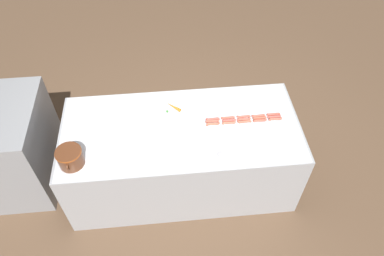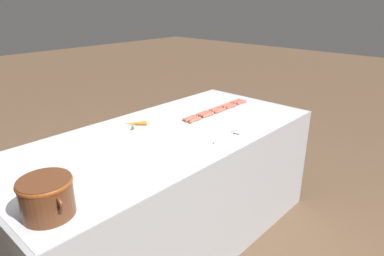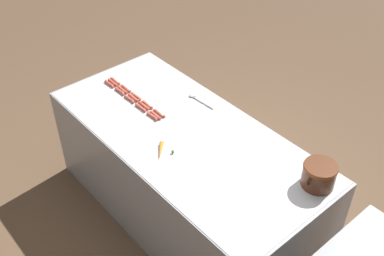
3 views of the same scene
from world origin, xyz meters
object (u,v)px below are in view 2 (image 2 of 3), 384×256
at_px(hot_dog_4, 195,120).
at_px(bean_pot, 46,195).
at_px(hot_dog_1, 231,106).
at_px(hot_dog_8, 206,114).
at_px(hot_dog_11, 226,105).
at_px(hot_dog_12, 214,109).
at_px(hot_dog_5, 238,102).
at_px(hot_dog_6, 228,105).
at_px(hot_dog_9, 191,119).
at_px(hot_dog_3, 208,115).
at_px(hot_dog_7, 217,110).
at_px(hot_dog_13, 202,113).
at_px(carrot, 135,124).
at_px(hot_dog_2, 220,110).
at_px(hot_dog_14, 190,118).
at_px(hot_dog_0, 241,102).
at_px(hot_dog_10, 235,101).
at_px(serving_spoon, 232,134).

bearing_deg(hot_dog_4, bean_pot, 104.29).
distance_m(hot_dog_1, hot_dog_8, 0.29).
relative_size(hot_dog_11, hot_dog_12, 1.00).
distance_m(hot_dog_5, bean_pot, 1.86).
bearing_deg(hot_dog_6, hot_dog_5, -89.70).
relative_size(hot_dog_9, hot_dog_11, 1.00).
relative_size(hot_dog_3, hot_dog_4, 1.00).
height_order(hot_dog_3, hot_dog_9, same).
distance_m(hot_dog_1, hot_dog_7, 0.15).
height_order(hot_dog_6, hot_dog_13, same).
distance_m(hot_dog_6, bean_pot, 1.72).
relative_size(hot_dog_4, carrot, 0.90).
relative_size(hot_dog_6, hot_dog_11, 1.00).
bearing_deg(hot_dog_13, hot_dog_9, 100.68).
xyz_separation_m(hot_dog_4, hot_dog_8, (0.03, -0.16, 0.00)).
bearing_deg(hot_dog_6, hot_dog_2, 102.32).
height_order(hot_dog_2, hot_dog_14, same).
height_order(hot_dog_0, carrot, carrot).
height_order(hot_dog_1, hot_dog_14, same).
relative_size(hot_dog_1, hot_dog_2, 1.00).
bearing_deg(hot_dog_11, hot_dog_10, -87.96).
xyz_separation_m(hot_dog_5, serving_spoon, (-0.39, 0.61, -0.00)).
bearing_deg(hot_dog_1, hot_dog_3, 90.01).
distance_m(hot_dog_4, hot_dog_10, 0.59).
bearing_deg(hot_dog_1, hot_dog_4, 90.05).
height_order(hot_dog_3, hot_dog_14, same).
distance_m(hot_dog_2, hot_dog_14, 0.30).
xyz_separation_m(hot_dog_2, hot_dog_13, (0.06, 0.15, 0.00)).
distance_m(hot_dog_5, carrot, 0.96).
bearing_deg(hot_dog_14, hot_dog_8, -101.50).
relative_size(hot_dog_0, bean_pot, 0.48).
xyz_separation_m(hot_dog_7, hot_dog_14, (0.03, 0.29, 0.00)).
relative_size(hot_dog_8, hot_dog_14, 1.00).
distance_m(hot_dog_2, hot_dog_11, 0.16).
xyz_separation_m(hot_dog_4, hot_dog_10, (0.06, -0.59, 0.00)).
xyz_separation_m(hot_dog_3, hot_dog_9, (0.03, 0.15, 0.00)).
xyz_separation_m(hot_dog_3, hot_dog_13, (0.06, -0.00, 0.00)).
xyz_separation_m(hot_dog_14, serving_spoon, (-0.41, 0.03, -0.00)).
bearing_deg(hot_dog_14, carrot, 61.94).
bearing_deg(carrot, hot_dog_1, -107.49).
distance_m(hot_dog_7, hot_dog_9, 0.30).
distance_m(hot_dog_6, hot_dog_7, 0.15).
bearing_deg(bean_pot, hot_dog_9, -74.25).
distance_m(hot_dog_10, hot_dog_13, 0.44).
height_order(hot_dog_14, bean_pot, bean_pot).
xyz_separation_m(hot_dog_2, hot_dog_9, (0.03, 0.30, 0.00)).
height_order(hot_dog_3, hot_dog_11, same).
height_order(hot_dog_1, hot_dog_12, same).
bearing_deg(hot_dog_5, hot_dog_12, 84.13).
xyz_separation_m(hot_dog_1, hot_dog_4, (-0.00, 0.44, 0.00)).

